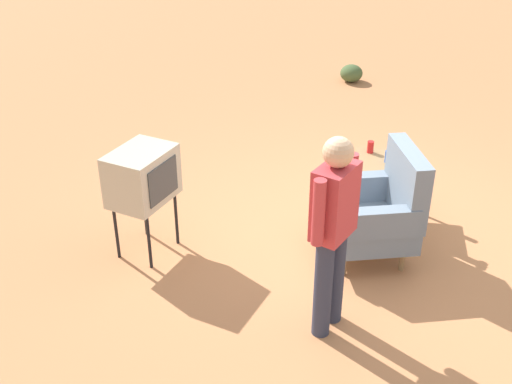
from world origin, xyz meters
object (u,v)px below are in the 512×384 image
(tv_on_stand, at_px, (142,177))
(flower_vase, at_px, (404,158))
(armchair, at_px, (380,208))
(side_table, at_px, (382,169))
(soda_can_red, at_px, (370,147))
(bottle_short_clear, at_px, (404,146))
(soda_can_blue, at_px, (388,157))
(person_standing, at_px, (333,226))

(tv_on_stand, distance_m, flower_vase, 2.44)
(armchair, relative_size, side_table, 1.72)
(flower_vase, bearing_deg, soda_can_red, -141.36)
(side_table, height_order, bottle_short_clear, bottle_short_clear)
(armchair, bearing_deg, flower_vase, 159.72)
(soda_can_red, relative_size, soda_can_blue, 1.00)
(soda_can_blue, bearing_deg, tv_on_stand, -64.52)
(bottle_short_clear, height_order, flower_vase, flower_vase)
(side_table, xyz_separation_m, bottle_short_clear, (-0.15, 0.19, 0.19))
(bottle_short_clear, xyz_separation_m, flower_vase, (0.38, -0.01, 0.05))
(armchair, relative_size, soda_can_red, 8.69)
(armchair, distance_m, side_table, 0.75)
(tv_on_stand, distance_m, person_standing, 1.90)
(armchair, distance_m, soda_can_red, 0.94)
(person_standing, distance_m, soda_can_red, 2.01)
(tv_on_stand, height_order, flower_vase, tv_on_stand)
(armchair, relative_size, person_standing, 0.65)
(tv_on_stand, height_order, bottle_short_clear, tv_on_stand)
(soda_can_blue, bearing_deg, armchair, -4.47)
(armchair, height_order, person_standing, person_standing)
(side_table, height_order, tv_on_stand, tv_on_stand)
(bottle_short_clear, bearing_deg, side_table, -51.55)
(person_standing, relative_size, soda_can_blue, 13.44)
(tv_on_stand, xyz_separation_m, soda_can_blue, (-1.03, 2.15, -0.11))
(tv_on_stand, distance_m, soda_can_blue, 2.39)
(bottle_short_clear, bearing_deg, flower_vase, -1.67)
(side_table, bearing_deg, bottle_short_clear, 128.45)
(tv_on_stand, bearing_deg, side_table, 116.68)
(tv_on_stand, height_order, soda_can_red, tv_on_stand)
(soda_can_red, bearing_deg, flower_vase, 38.64)
(side_table, height_order, soda_can_blue, soda_can_blue)
(bottle_short_clear, relative_size, soda_can_red, 1.64)
(side_table, height_order, person_standing, person_standing)
(tv_on_stand, height_order, soda_can_blue, tv_on_stand)
(bottle_short_clear, xyz_separation_m, soda_can_red, (-0.01, -0.32, -0.04))
(tv_on_stand, bearing_deg, flower_vase, 109.98)
(tv_on_stand, distance_m, soda_can_red, 2.33)
(armchair, bearing_deg, bottle_short_clear, 167.26)
(soda_can_blue, relative_size, flower_vase, 0.46)
(bottle_short_clear, distance_m, flower_vase, 0.38)
(tv_on_stand, relative_size, person_standing, 0.63)
(person_standing, bearing_deg, armchair, 161.32)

